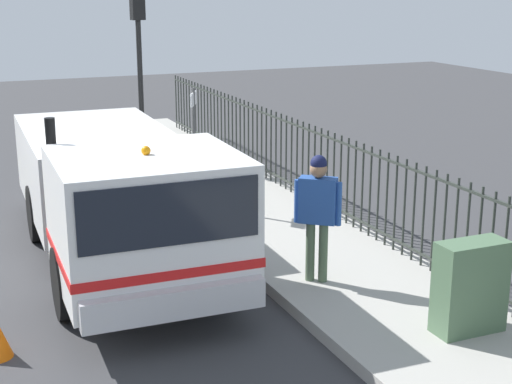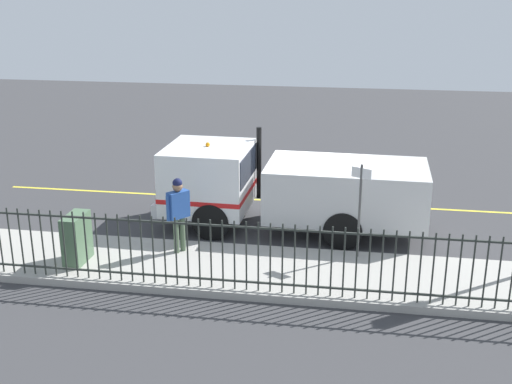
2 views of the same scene
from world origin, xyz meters
name	(u,v)px [view 1 (image 1 of 2)]	position (x,y,z in m)	size (l,w,h in m)	color
ground_plane	(90,252)	(0.00, 0.00, 0.00)	(47.67, 47.67, 0.00)	#38383A
sidewalk_slab	(272,223)	(3.25, 0.00, 0.08)	(2.59, 21.67, 0.17)	#A3A099
work_truck	(119,189)	(0.32, -0.90, 1.25)	(2.50, 7.02, 2.51)	white
worker_standing	(318,205)	(2.63, -2.91, 1.29)	(0.55, 0.50, 1.82)	#264C99
iron_fence	(327,171)	(4.35, 0.00, 0.94)	(0.04, 18.45, 1.52)	#2D332D
traffic_light_near	(139,36)	(2.32, 5.33, 3.09)	(0.33, 0.25, 4.12)	black
utility_cabinet	(470,287)	(3.57, -5.06, 0.74)	(0.86, 0.39, 1.14)	#4C6B4C
street_sign	(194,133)	(2.25, 1.27, 1.57)	(0.27, 0.45, 2.24)	#4C4C4C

